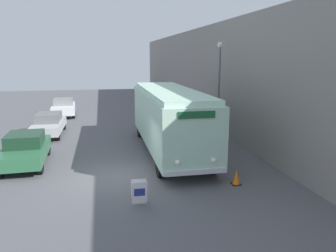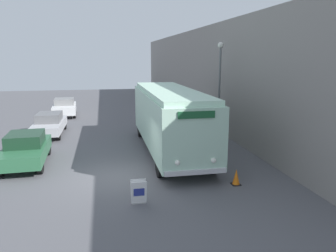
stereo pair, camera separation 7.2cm
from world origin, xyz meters
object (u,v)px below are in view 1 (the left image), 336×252
Objects in this scene: sign_board at (139,192)px; parked_car_far at (64,107)px; vintage_bus at (169,117)px; parked_car_near at (26,149)px; parked_car_mid at (49,124)px; streetlamp at (219,77)px; traffic_cone at (236,177)px.

sign_board is 0.20× the size of parked_car_far.
parked_car_near is (-7.27, -0.84, -1.16)m from vintage_bus.
vintage_bus reaches higher than parked_car_mid.
parked_car_mid is 7.22m from parked_car_far.
streetlamp reaches higher than parked_car_mid.
streetlamp is at bearing 76.17° from traffic_cone.
parked_car_near is (-4.88, 5.36, 0.38)m from sign_board.
streetlamp reaches higher than vintage_bus.
traffic_cone is at bearing -103.83° from streetlamp.
parked_car_far is (-4.48, 18.86, 0.38)m from sign_board.
parked_car_far is (-10.30, 10.96, -3.14)m from streetlamp.
parked_car_far is at bearing 103.37° from sign_board.
parked_car_near is 0.95× the size of parked_car_mid.
traffic_cone is (8.81, -10.70, -0.43)m from parked_car_mid.
sign_board is 7.26m from parked_car_near.
traffic_cone is at bearing 12.99° from sign_board.
sign_board is at bearing -167.01° from traffic_cone.
parked_car_far is (0.22, 7.21, 0.04)m from parked_car_mid.
streetlamp is 1.29× the size of parked_car_mid.
vintage_bus is at bearing 108.07° from traffic_cone.
streetlamp is 9.15× the size of traffic_cone.
parked_car_near reaches higher than traffic_cone.
parked_car_mid is (-10.52, 3.75, -3.17)m from streetlamp.
parked_car_far is at bearing 118.48° from vintage_bus.
streetlamp reaches higher than sign_board.
parked_car_far reaches higher than parked_car_mid.
streetlamp is at bearing 53.66° from sign_board.
parked_car_mid is 13.87m from traffic_cone.
streetlamp reaches higher than parked_car_near.
streetlamp reaches higher than parked_car_far.
parked_car_mid reaches higher than traffic_cone.
parked_car_far is (-6.87, 12.67, -1.16)m from vintage_bus.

